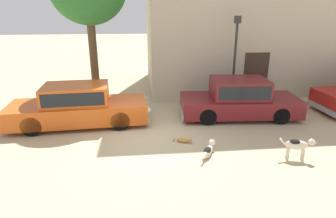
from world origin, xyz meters
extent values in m
plane|color=tan|center=(0.00, 0.00, 0.00)|extent=(80.00, 80.00, 0.00)
cube|color=#D15619|center=(-2.27, 1.45, 0.48)|extent=(4.77, 1.99, 0.65)
cube|color=#D15619|center=(-2.31, 1.45, 1.12)|extent=(2.24, 1.59, 0.63)
cube|color=black|center=(-2.31, 1.45, 1.13)|extent=(2.07, 1.60, 0.44)
cube|color=#999BA0|center=(0.04, 1.60, 0.26)|extent=(0.22, 1.66, 0.20)
cube|color=#999BA0|center=(-4.58, 1.30, 0.26)|extent=(0.22, 1.66, 0.20)
sphere|color=silver|center=(0.03, 2.26, 0.62)|extent=(0.20, 0.20, 0.20)
sphere|color=silver|center=(0.12, 0.93, 0.62)|extent=(0.20, 0.20, 0.20)
cube|color=red|center=(-4.62, 2.03, 0.64)|extent=(0.05, 0.18, 0.18)
cylinder|color=black|center=(-0.91, 2.28, 0.33)|extent=(0.67, 0.24, 0.66)
cylinder|color=black|center=(-0.82, 0.79, 0.33)|extent=(0.67, 0.24, 0.66)
cylinder|color=black|center=(-3.71, 2.11, 0.33)|extent=(0.67, 0.24, 0.66)
cylinder|color=black|center=(-3.62, 0.62, 0.33)|extent=(0.67, 0.24, 0.66)
cube|color=maroon|center=(3.56, 1.60, 0.46)|extent=(4.42, 2.03, 0.63)
cube|color=maroon|center=(3.52, 1.60, 1.12)|extent=(2.08, 1.62, 0.69)
cube|color=black|center=(3.52, 1.60, 1.13)|extent=(1.93, 1.64, 0.48)
cube|color=#999BA0|center=(5.69, 1.45, 0.26)|extent=(0.24, 1.70, 0.20)
cube|color=#999BA0|center=(1.43, 1.75, 0.26)|extent=(0.24, 1.70, 0.20)
sphere|color=silver|center=(5.77, 2.14, 0.60)|extent=(0.20, 0.20, 0.20)
sphere|color=silver|center=(5.67, 0.77, 0.60)|extent=(0.20, 0.20, 0.20)
cube|color=red|center=(1.48, 2.49, 0.62)|extent=(0.05, 0.18, 0.18)
cube|color=red|center=(1.38, 1.00, 0.62)|extent=(0.05, 0.18, 0.18)
cylinder|color=black|center=(4.90, 2.28, 0.30)|extent=(0.62, 0.24, 0.61)
cylinder|color=black|center=(4.80, 0.75, 0.30)|extent=(0.62, 0.24, 0.61)
cylinder|color=black|center=(2.32, 2.46, 0.30)|extent=(0.62, 0.24, 0.61)
cylinder|color=black|center=(2.21, 0.93, 0.30)|extent=(0.62, 0.24, 0.61)
cube|color=#999BA0|center=(6.85, 1.50, 0.26)|extent=(0.19, 1.74, 0.20)
cube|color=red|center=(6.82, 2.27, 0.68)|extent=(0.05, 0.18, 0.18)
cylinder|color=black|center=(7.71, 2.32, 0.34)|extent=(0.68, 0.23, 0.67)
cube|color=#38281E|center=(4.98, 3.65, 1.05)|extent=(1.10, 0.02, 2.10)
cylinder|color=beige|center=(4.20, -1.69, 0.17)|extent=(0.06, 0.06, 0.34)
cylinder|color=beige|center=(4.16, -1.83, 0.17)|extent=(0.06, 0.06, 0.34)
cylinder|color=beige|center=(3.84, -1.58, 0.17)|extent=(0.06, 0.06, 0.34)
cylinder|color=beige|center=(3.79, -1.72, 0.17)|extent=(0.06, 0.06, 0.34)
ellipsoid|color=beige|center=(4.00, -1.70, 0.44)|extent=(0.62, 0.36, 0.27)
ellipsoid|color=black|center=(3.96, -1.69, 0.51)|extent=(0.37, 0.27, 0.15)
sphere|color=beige|center=(4.34, -1.81, 0.55)|extent=(0.18, 0.18, 0.18)
cone|color=beige|center=(4.43, -1.83, 0.53)|extent=(0.12, 0.12, 0.10)
cone|color=beige|center=(4.36, -1.75, 0.63)|extent=(0.08, 0.08, 0.08)
cone|color=beige|center=(4.33, -1.86, 0.63)|extent=(0.08, 0.08, 0.08)
cylinder|color=beige|center=(3.65, -1.60, 0.51)|extent=(0.18, 0.09, 0.19)
cylinder|color=beige|center=(1.79, -1.01, 0.03)|extent=(0.12, 0.10, 0.06)
cylinder|color=beige|center=(1.89, -1.07, 0.03)|extent=(0.12, 0.10, 0.06)
ellipsoid|color=beige|center=(1.69, -1.30, 0.13)|extent=(0.50, 0.66, 0.27)
ellipsoid|color=black|center=(1.67, -1.34, 0.21)|extent=(0.34, 0.40, 0.15)
sphere|color=beige|center=(1.89, -0.96, 0.24)|extent=(0.18, 0.18, 0.18)
cone|color=beige|center=(1.93, -0.88, 0.23)|extent=(0.14, 0.14, 0.10)
cone|color=beige|center=(1.84, -0.93, 0.32)|extent=(0.09, 0.09, 0.08)
cone|color=beige|center=(1.93, -0.99, 0.32)|extent=(0.09, 0.09, 0.08)
cylinder|color=beige|center=(1.49, -1.64, 0.16)|extent=(0.16, 0.22, 0.06)
ellipsoid|color=#B77F3D|center=(1.13, -0.36, 0.07)|extent=(0.43, 0.32, 0.13)
sphere|color=#B77F3D|center=(1.35, -0.47, 0.09)|extent=(0.12, 0.12, 0.12)
cone|color=#B77F3D|center=(1.36, -0.44, 0.14)|extent=(0.06, 0.06, 0.05)
cone|color=#B77F3D|center=(1.33, -0.49, 0.14)|extent=(0.06, 0.06, 0.05)
cylinder|color=#B77F3D|center=(0.87, -0.21, 0.02)|extent=(0.11, 0.22, 0.04)
cylinder|color=#2D2B28|center=(3.73, 2.97, 1.67)|extent=(0.10, 0.10, 3.34)
cube|color=#2D2B28|center=(3.73, 2.97, 3.48)|extent=(0.22, 0.22, 0.28)
sphere|color=silver|center=(3.73, 2.97, 3.48)|extent=(0.18, 0.18, 0.18)
cylinder|color=brown|center=(-1.93, 3.53, 1.77)|extent=(0.32, 0.32, 3.55)
camera|label=1|loc=(-0.12, -8.10, 3.87)|focal=30.17mm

